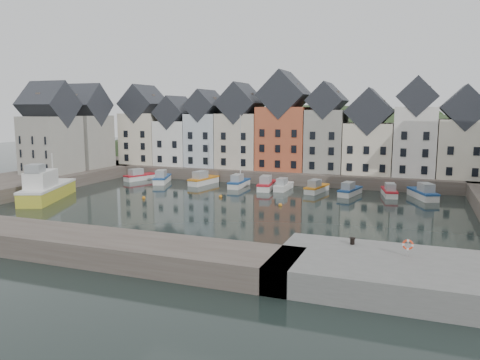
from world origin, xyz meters
The scene contains 22 objects.
ground centered at (0.00, 0.00, 0.00)m, with size 260.00×260.00×0.00m, color black.
far_quay centered at (0.00, 30.00, 1.00)m, with size 90.00×16.00×2.00m, color #4F443C.
left_quay centered at (-37.00, 3.00, 1.00)m, with size 14.00×54.00×2.00m, color #4F443C.
near_quay centered at (22.00, -20.00, 1.00)m, with size 18.00×10.00×2.00m, color #60605E.
near_wall centered at (-10.00, -22.00, 1.00)m, with size 50.00×6.00×2.00m, color #4F443C.
hillside centered at (0.02, 56.00, -17.96)m, with size 153.60×70.40×64.00m.
far_terrace centered at (3.21, 28.00, 8.88)m, with size 72.37×8.16×17.78m.
left_terrace centered at (-36.00, 13.50, 8.88)m, with size 7.65×17.00×15.69m.
mooring_buoys centered at (-4.00, 5.33, 0.15)m, with size 20.50×5.50×0.50m.
boat_a centered at (-24.68, 18.45, 0.71)m, with size 3.97×6.48×2.38m.
boat_b centered at (-19.19, 17.17, 0.77)m, with size 4.19×7.07×2.60m.
boat_c centered at (-11.64, 18.16, 0.78)m, with size 3.20×7.10×2.63m.
boat_d centered at (-4.82, 17.67, 0.79)m, with size 2.12×6.43×12.21m.
boat_e centered at (0.26, 17.08, 0.77)m, with size 2.81×6.90×2.58m.
boat_f centered at (2.91, 17.58, 0.65)m, with size 1.96×5.78×2.20m.
boat_g centered at (8.38, 17.12, 0.69)m, with size 3.02×6.31×2.33m.
boat_h centered at (13.59, 16.56, 0.69)m, with size 3.12×6.28×2.31m.
boat_i centered at (19.26, 17.95, 0.67)m, with size 2.90×6.12×2.26m.
boat_j centered at (23.99, 17.54, 0.78)m, with size 4.59×7.15×2.63m.
large_vessel centered at (-26.41, -2.85, 1.61)m, with size 8.09×13.54×6.84m.
mooring_bollard centered at (18.25, -16.82, 2.31)m, with size 0.48×0.48×0.56m.
life_ring_post centered at (22.51, -18.59, 2.86)m, with size 0.80×0.17×1.30m.
Camera 1 is at (22.74, -54.44, 12.83)m, focal length 35.00 mm.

